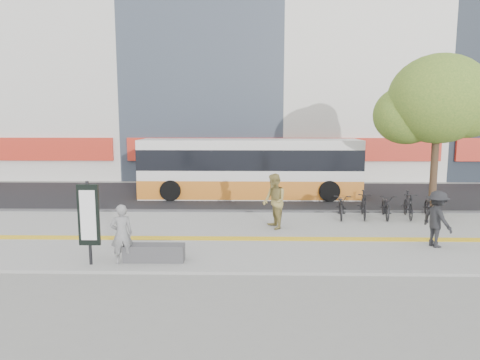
{
  "coord_description": "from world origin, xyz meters",
  "views": [
    {
      "loc": [
        -0.08,
        -12.23,
        3.85
      ],
      "look_at": [
        -0.37,
        2.0,
        1.82
      ],
      "focal_mm": 32.19,
      "sensor_mm": 36.0,
      "label": 1
    }
  ],
  "objects_px": {
    "signboard": "(89,216)",
    "seated_woman": "(122,234)",
    "bus": "(250,170)",
    "street_tree": "(436,101)",
    "bench": "(154,253)",
    "pedestrian_tan": "(274,201)",
    "pedestrian_dark": "(437,219)"
  },
  "relations": [
    {
      "from": "bus",
      "to": "pedestrian_dark",
      "type": "xyz_separation_m",
      "value": [
        5.53,
        -8.23,
        -0.46
      ]
    },
    {
      "from": "bench",
      "to": "bus",
      "type": "distance_m",
      "value": 10.09
    },
    {
      "from": "pedestrian_tan",
      "to": "seated_woman",
      "type": "bearing_deg",
      "value": -65.12
    },
    {
      "from": "seated_woman",
      "to": "pedestrian_dark",
      "type": "bearing_deg",
      "value": 166.6
    },
    {
      "from": "signboard",
      "to": "bus",
      "type": "relative_size",
      "value": 0.21
    },
    {
      "from": "signboard",
      "to": "seated_woman",
      "type": "xyz_separation_m",
      "value": [
        0.8,
        0.12,
        -0.5
      ]
    },
    {
      "from": "street_tree",
      "to": "bench",
      "type": "bearing_deg",
      "value": -148.38
    },
    {
      "from": "street_tree",
      "to": "signboard",
      "type": "bearing_deg",
      "value": -150.93
    },
    {
      "from": "street_tree",
      "to": "pedestrian_tan",
      "type": "relative_size",
      "value": 3.31
    },
    {
      "from": "signboard",
      "to": "seated_woman",
      "type": "bearing_deg",
      "value": 8.31
    },
    {
      "from": "bus",
      "to": "pedestrian_tan",
      "type": "xyz_separation_m",
      "value": [
        0.83,
        -6.17,
        -0.34
      ]
    },
    {
      "from": "street_tree",
      "to": "bus",
      "type": "distance_m",
      "value": 8.69
    },
    {
      "from": "signboard",
      "to": "seated_woman",
      "type": "distance_m",
      "value": 0.95
    },
    {
      "from": "bench",
      "to": "pedestrian_tan",
      "type": "height_order",
      "value": "pedestrian_tan"
    },
    {
      "from": "bus",
      "to": "pedestrian_tan",
      "type": "bearing_deg",
      "value": -82.32
    },
    {
      "from": "seated_woman",
      "to": "pedestrian_dark",
      "type": "relative_size",
      "value": 0.94
    },
    {
      "from": "bench",
      "to": "signboard",
      "type": "relative_size",
      "value": 0.73
    },
    {
      "from": "signboard",
      "to": "pedestrian_tan",
      "type": "xyz_separation_m",
      "value": [
        4.99,
        3.84,
        -0.33
      ]
    },
    {
      "from": "bench",
      "to": "signboard",
      "type": "height_order",
      "value": "signboard"
    },
    {
      "from": "street_tree",
      "to": "pedestrian_dark",
      "type": "height_order",
      "value": "street_tree"
    },
    {
      "from": "bus",
      "to": "seated_woman",
      "type": "bearing_deg",
      "value": -108.78
    },
    {
      "from": "pedestrian_tan",
      "to": "bench",
      "type": "bearing_deg",
      "value": -60.55
    },
    {
      "from": "seated_woman",
      "to": "bus",
      "type": "bearing_deg",
      "value": -132.78
    },
    {
      "from": "signboard",
      "to": "bus",
      "type": "height_order",
      "value": "bus"
    },
    {
      "from": "bus",
      "to": "street_tree",
      "type": "bearing_deg",
      "value": -27.01
    },
    {
      "from": "street_tree",
      "to": "seated_woman",
      "type": "xyz_separation_m",
      "value": [
        -10.58,
        -6.21,
        -3.65
      ]
    },
    {
      "from": "street_tree",
      "to": "seated_woman",
      "type": "bearing_deg",
      "value": -149.59
    },
    {
      "from": "bus",
      "to": "seated_woman",
      "type": "height_order",
      "value": "bus"
    },
    {
      "from": "pedestrian_tan",
      "to": "pedestrian_dark",
      "type": "xyz_separation_m",
      "value": [
        4.69,
        -2.06,
        -0.11
      ]
    },
    {
      "from": "bench",
      "to": "pedestrian_tan",
      "type": "bearing_deg",
      "value": 46.13
    },
    {
      "from": "street_tree",
      "to": "bus",
      "type": "relative_size",
      "value": 0.6
    },
    {
      "from": "bench",
      "to": "pedestrian_tan",
      "type": "xyz_separation_m",
      "value": [
        3.39,
        3.53,
        0.73
      ]
    }
  ]
}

